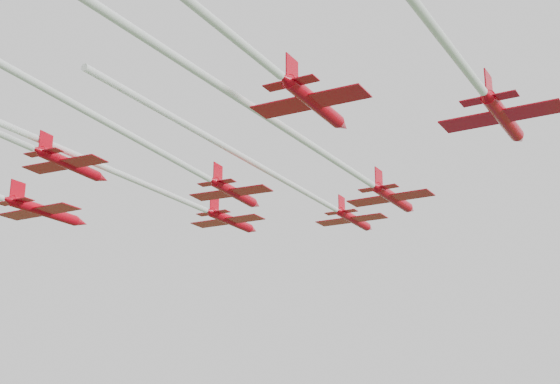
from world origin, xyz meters
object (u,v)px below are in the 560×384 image
at_px(jet_row2_left, 190,203).
at_px(jet_row2_right, 323,153).
at_px(jet_row3_right, 464,66).
at_px(jet_row4_right, 236,39).
at_px(jet_lead, 307,193).
at_px(jet_row3_mid, 121,130).

bearing_deg(jet_row2_left, jet_row2_right, -21.02).
height_order(jet_row2_right, jet_row3_right, jet_row3_right).
xyz_separation_m(jet_row3_right, jet_row4_right, (-12.59, -9.81, -0.09)).
height_order(jet_row3_right, jet_row4_right, jet_row3_right).
relative_size(jet_lead, jet_row3_right, 1.13).
xyz_separation_m(jet_lead, jet_row2_left, (-10.89, -7.65, -2.00)).
distance_m(jet_row2_right, jet_row3_mid, 18.84).
height_order(jet_lead, jet_row2_left, jet_lead).
bearing_deg(jet_lead, jet_row3_right, -46.79).
height_order(jet_row2_left, jet_row2_right, jet_row2_right).
height_order(jet_row3_mid, jet_row4_right, jet_row4_right).
distance_m(jet_row2_right, jet_row3_right, 19.69).
bearing_deg(jet_row3_mid, jet_row2_right, 53.65).
bearing_deg(jet_row3_right, jet_row2_left, 153.47).
height_order(jet_row2_right, jet_row4_right, jet_row2_right).
height_order(jet_lead, jet_row3_mid, jet_lead).
xyz_separation_m(jet_row3_mid, jet_row3_right, (26.58, 2.12, 1.38)).
height_order(jet_lead, jet_row2_right, jet_lead).
bearing_deg(jet_row3_right, jet_lead, 134.37).
xyz_separation_m(jet_row2_right, jet_row3_mid, (-11.54, -14.83, -1.34)).
bearing_deg(jet_row4_right, jet_row2_left, 128.79).
distance_m(jet_row2_right, jet_row4_right, 22.65).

